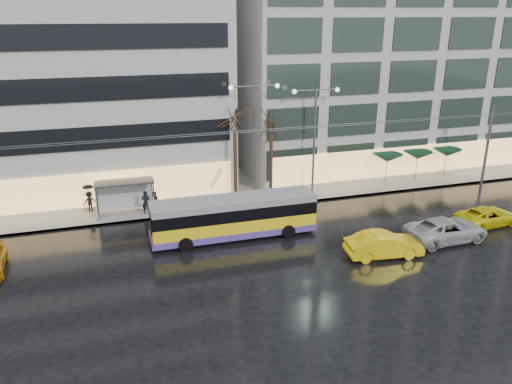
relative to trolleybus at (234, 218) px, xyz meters
name	(u,v)px	position (x,y,z in m)	size (l,w,h in m)	color
ground	(275,264)	(1.35, -4.43, -1.37)	(140.00, 140.00, 0.00)	black
sidewalk	(244,186)	(3.35, 9.57, -1.30)	(80.00, 10.00, 0.15)	gray
kerb	(261,207)	(3.35, 4.62, -1.30)	(80.00, 0.10, 0.15)	slate
building_left	(3,54)	(-14.65, 14.57, 9.78)	(34.00, 14.00, 22.00)	#BAB7B2
building_right	(399,30)	(20.35, 14.57, 11.28)	(32.00, 14.00, 25.00)	#BAB7B2
trolleybus	(234,218)	(0.00, 0.00, 0.00)	(10.97, 4.30, 5.08)	yellow
catenary	(253,159)	(2.35, 3.50, 2.88)	(42.24, 5.12, 7.00)	#595B60
bus_shelter	(119,190)	(-7.03, 6.25, 0.59)	(4.20, 1.60, 2.51)	#595B60
street_lamp_near	(254,127)	(3.35, 6.37, 4.62)	(3.96, 0.36, 9.03)	#595B60
street_lamp_far	(315,126)	(8.35, 6.37, 4.34)	(3.96, 0.36, 8.53)	#595B60
tree_a	(235,113)	(1.85, 6.57, 5.71)	(3.20, 3.20, 8.40)	black
tree_b	(271,119)	(4.85, 6.77, 5.02)	(3.20, 3.20, 7.70)	black
parasol_a	(387,158)	(15.35, 6.57, 1.07)	(2.50, 2.50, 2.65)	#595B60
parasol_b	(418,155)	(18.35, 6.57, 1.07)	(2.50, 2.50, 2.65)	#595B60
parasol_c	(447,152)	(21.35, 6.57, 1.07)	(2.50, 2.50, 2.65)	#595B60
taxi_b	(384,245)	(8.09, -5.39, -0.60)	(1.65, 4.73, 1.56)	yellow
taxi_c	(487,216)	(17.64, -3.23, -0.72)	(2.16, 4.69, 1.30)	yellow
sedan_silver	(446,230)	(13.23, -4.57, -0.61)	(2.55, 5.53, 1.54)	#BABABF
pedestrian_a	(145,196)	(-5.25, 5.53, 0.20)	(1.16, 1.18, 2.19)	black
pedestrian_b	(155,201)	(-4.60, 5.93, -0.46)	(0.94, 0.88, 1.53)	black
pedestrian_c	(89,197)	(-9.23, 7.35, -0.11)	(1.10, 1.00, 2.11)	black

